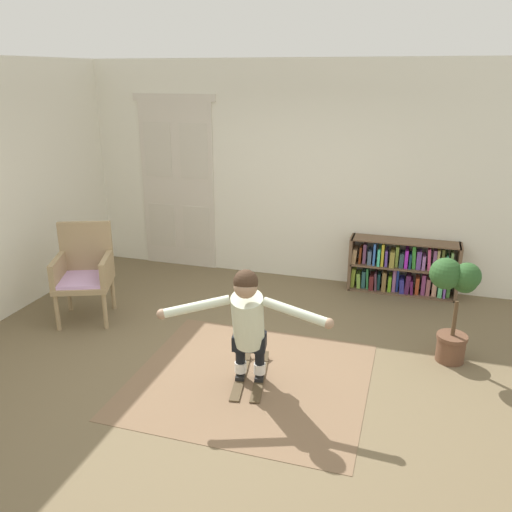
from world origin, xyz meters
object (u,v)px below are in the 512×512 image
at_px(wicker_chair, 84,270).
at_px(person_skier, 248,319).
at_px(potted_plant, 455,298).
at_px(skis_pair, 251,375).
at_px(bookshelf, 401,269).

distance_m(wicker_chair, person_skier, 2.42).
height_order(potted_plant, skis_pair, potted_plant).
xyz_separation_m(bookshelf, potted_plant, (0.54, -1.64, 0.36)).
relative_size(bookshelf, skis_pair, 1.64).
distance_m(wicker_chair, potted_plant, 4.01).
height_order(wicker_chair, person_skier, person_skier).
bearing_deg(skis_pair, potted_plant, 26.45).
bearing_deg(bookshelf, wicker_chair, -152.41).
distance_m(bookshelf, skis_pair, 2.83).
xyz_separation_m(bookshelf, wicker_chair, (-3.47, -1.81, 0.26)).
distance_m(potted_plant, person_skier, 2.04).
bearing_deg(skis_pair, bookshelf, 63.72).
bearing_deg(person_skier, wicker_chair, 158.76).
distance_m(skis_pair, person_skier, 0.69).
xyz_separation_m(bookshelf, skis_pair, (-1.25, -2.53, -0.30)).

